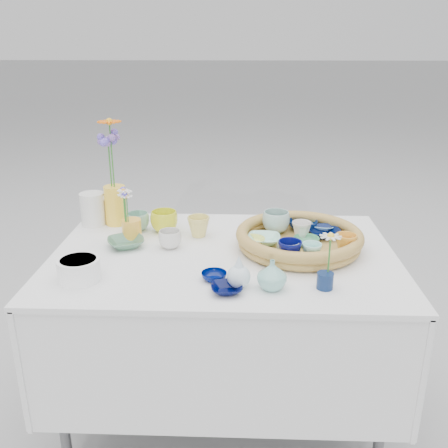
{
  "coord_description": "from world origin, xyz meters",
  "views": [
    {
      "loc": [
        0.06,
        -1.69,
        1.5
      ],
      "look_at": [
        0.0,
        0.02,
        0.87
      ],
      "focal_mm": 40.0,
      "sensor_mm": 36.0,
      "label": 1
    }
  ],
  "objects_px": {
    "tall_vase_yellow": "(115,205)",
    "display_table": "(224,419)",
    "wicker_tray": "(299,239)",
    "bud_vase_seafoam": "(272,275)"
  },
  "relations": [
    {
      "from": "wicker_tray",
      "to": "display_table",
      "type": "bearing_deg",
      "value": -169.88
    },
    {
      "from": "tall_vase_yellow",
      "to": "bud_vase_seafoam",
      "type": "bearing_deg",
      "value": -42.12
    },
    {
      "from": "bud_vase_seafoam",
      "to": "tall_vase_yellow",
      "type": "distance_m",
      "value": 0.85
    },
    {
      "from": "wicker_tray",
      "to": "tall_vase_yellow",
      "type": "xyz_separation_m",
      "value": [
        -0.75,
        0.24,
        0.04
      ]
    },
    {
      "from": "display_table",
      "to": "wicker_tray",
      "type": "distance_m",
      "value": 0.85
    },
    {
      "from": "wicker_tray",
      "to": "tall_vase_yellow",
      "type": "bearing_deg",
      "value": 162.21
    },
    {
      "from": "tall_vase_yellow",
      "to": "wicker_tray",
      "type": "bearing_deg",
      "value": -17.79
    },
    {
      "from": "wicker_tray",
      "to": "bud_vase_seafoam",
      "type": "relative_size",
      "value": 4.85
    },
    {
      "from": "tall_vase_yellow",
      "to": "display_table",
      "type": "bearing_deg",
      "value": -31.78
    },
    {
      "from": "bud_vase_seafoam",
      "to": "tall_vase_yellow",
      "type": "bearing_deg",
      "value": 137.88
    }
  ]
}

